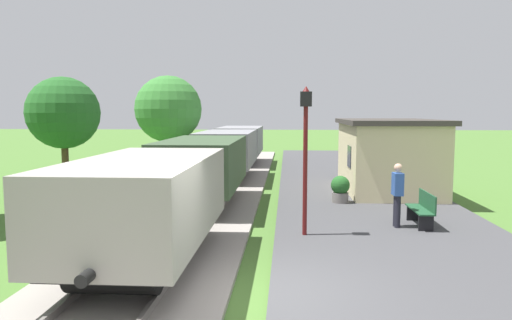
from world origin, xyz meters
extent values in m
plane|color=#47702D|center=(0.00, 0.00, 0.00)|extent=(160.00, 160.00, 0.00)
cube|color=#424244|center=(3.20, 0.00, 0.12)|extent=(6.00, 60.00, 0.25)
cube|color=gray|center=(-2.40, 0.00, 0.06)|extent=(3.80, 60.00, 0.12)
cube|color=slate|center=(-1.68, 0.00, 0.19)|extent=(0.07, 60.00, 0.14)
cube|color=slate|center=(-3.12, 0.00, 0.19)|extent=(0.07, 60.00, 0.14)
cube|color=gray|center=(-2.40, 1.59, 1.58)|extent=(2.50, 5.60, 1.60)
cube|color=black|center=(-2.40, 1.59, 0.93)|extent=(2.10, 5.15, 0.50)
cylinder|color=black|center=(-2.40, 3.39, 0.68)|extent=(1.56, 0.84, 0.84)
cylinder|color=black|center=(-2.40, -0.20, 0.68)|extent=(1.56, 0.84, 0.84)
cylinder|color=black|center=(-2.40, 4.54, 0.93)|extent=(0.20, 0.30, 0.20)
cylinder|color=black|center=(-2.40, -1.36, 0.93)|extent=(0.20, 0.30, 0.20)
cube|color=#384C33|center=(-2.40, 8.19, 1.58)|extent=(2.50, 5.60, 1.60)
cube|color=black|center=(-2.40, 8.19, 0.93)|extent=(2.10, 5.15, 0.50)
cylinder|color=black|center=(-2.40, 9.99, 0.68)|extent=(1.56, 0.84, 0.84)
cylinder|color=black|center=(-2.40, 6.40, 0.68)|extent=(1.56, 0.84, 0.84)
cylinder|color=black|center=(-2.40, 11.14, 0.93)|extent=(0.20, 0.30, 0.20)
cylinder|color=black|center=(-2.40, 5.24, 0.93)|extent=(0.20, 0.30, 0.20)
cube|color=gray|center=(-2.40, 14.79, 1.58)|extent=(2.50, 5.60, 1.60)
cube|color=black|center=(-2.40, 14.79, 0.93)|extent=(2.10, 5.15, 0.50)
cylinder|color=black|center=(-2.40, 16.59, 0.68)|extent=(1.56, 0.84, 0.84)
cylinder|color=black|center=(-2.40, 13.00, 0.68)|extent=(1.56, 0.84, 0.84)
cylinder|color=black|center=(-2.40, 17.74, 0.93)|extent=(0.20, 0.30, 0.20)
cylinder|color=black|center=(-2.40, 11.84, 0.93)|extent=(0.20, 0.30, 0.20)
cube|color=gray|center=(-2.40, 21.39, 1.58)|extent=(2.50, 5.60, 1.60)
cube|color=black|center=(-2.40, 21.39, 0.93)|extent=(2.10, 5.15, 0.50)
cylinder|color=black|center=(-2.40, 23.19, 0.68)|extent=(1.56, 0.84, 0.84)
cylinder|color=black|center=(-2.40, 19.60, 0.68)|extent=(1.56, 0.84, 0.84)
cylinder|color=black|center=(-2.40, 24.34, 0.93)|extent=(0.20, 0.30, 0.20)
cylinder|color=black|center=(-2.40, 18.44, 0.93)|extent=(0.20, 0.30, 0.20)
cube|color=beige|center=(4.40, 10.84, 1.55)|extent=(3.20, 5.50, 2.60)
cube|color=#3D3833|center=(4.40, 10.84, 2.94)|extent=(3.50, 5.80, 0.18)
cube|color=black|center=(2.79, 9.74, 1.68)|extent=(0.03, 0.90, 0.80)
cube|color=#1E4C2D|center=(4.09, 5.05, 0.69)|extent=(0.42, 1.50, 0.04)
cube|color=#1E4C2D|center=(4.28, 5.05, 0.93)|extent=(0.04, 1.50, 0.45)
cube|color=black|center=(4.09, 4.45, 0.46)|extent=(0.38, 0.06, 0.42)
cube|color=black|center=(4.09, 5.65, 0.46)|extent=(0.38, 0.06, 0.42)
cube|color=#1E4C2D|center=(4.09, 14.81, 0.69)|extent=(0.42, 1.50, 0.04)
cube|color=#1E4C2D|center=(4.28, 14.81, 0.93)|extent=(0.04, 1.50, 0.45)
cube|color=black|center=(4.09, 14.21, 0.46)|extent=(0.38, 0.06, 0.42)
cube|color=black|center=(4.09, 15.41, 0.46)|extent=(0.38, 0.06, 0.42)
cylinder|color=black|center=(3.44, 4.77, 0.68)|extent=(0.15, 0.15, 0.86)
cylinder|color=black|center=(3.44, 4.93, 0.68)|extent=(0.15, 0.15, 0.86)
cube|color=#2D5199|center=(3.44, 4.85, 1.41)|extent=(0.26, 0.39, 0.60)
sphere|color=tan|center=(3.44, 4.85, 1.85)|extent=(0.22, 0.22, 0.22)
cylinder|color=slate|center=(2.31, 8.22, 0.42)|extent=(0.56, 0.56, 0.34)
sphere|color=#235B23|center=(2.31, 8.22, 0.85)|extent=(0.64, 0.64, 0.64)
cylinder|color=#591414|center=(0.95, 3.88, 1.85)|extent=(0.11, 0.11, 3.20)
cube|color=black|center=(0.95, 3.88, 3.63)|extent=(0.28, 0.28, 0.36)
sphere|color=#F2E5BF|center=(0.95, 3.88, 3.63)|extent=(0.20, 0.20, 0.20)
cone|color=#591414|center=(0.95, 3.88, 3.87)|extent=(0.20, 0.20, 0.16)
cylinder|color=#4C3823|center=(-8.71, 11.17, 1.08)|extent=(0.28, 0.28, 2.17)
sphere|color=#235B23|center=(-8.71, 11.17, 3.28)|extent=(2.96, 2.96, 2.96)
cylinder|color=#4C3823|center=(-5.91, 17.41, 1.06)|extent=(0.28, 0.28, 2.12)
sphere|color=#387A33|center=(-5.91, 17.41, 3.47)|extent=(3.59, 3.59, 3.59)
camera|label=1|loc=(0.50, -7.77, 3.32)|focal=33.14mm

